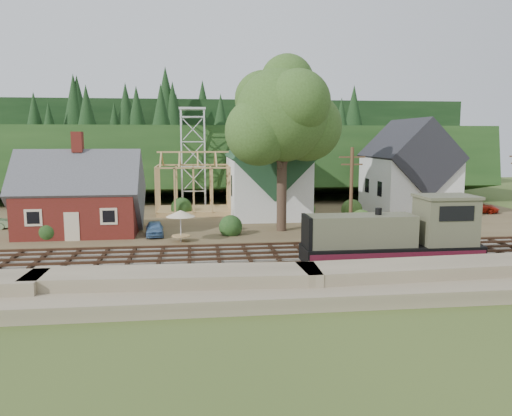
{
  "coord_description": "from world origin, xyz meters",
  "views": [
    {
      "loc": [
        -5.85,
        -34.58,
        8.75
      ],
      "look_at": [
        -0.85,
        6.0,
        3.0
      ],
      "focal_mm": 35.0,
      "sensor_mm": 36.0,
      "label": 1
    }
  ],
  "objects": [
    {
      "name": "embankment",
      "position": [
        0.0,
        -8.5,
        0.0
      ],
      "size": [
        64.0,
        5.0,
        1.6
      ],
      "primitive_type": "cube",
      "color": "#7F7259",
      "rests_on": "ground"
    },
    {
      "name": "patio_set",
      "position": [
        -7.06,
        6.09,
        2.53
      ],
      "size": [
        2.35,
        2.35,
        2.62
      ],
      "color": "silver",
      "rests_on": "village_flat"
    },
    {
      "name": "farmhouse",
      "position": [
        18.0,
        19.0,
        4.87
      ],
      "size": [
        8.4,
        10.8,
        10.6
      ],
      "color": "silver",
      "rests_on": "village_flat"
    },
    {
      "name": "car_red",
      "position": [
        26.31,
        18.34,
        0.91
      ],
      "size": [
        4.82,
        4.01,
        1.22
      ],
      "primitive_type": "imported",
      "rotation": [
        0.0,
        0.0,
        1.03
      ],
      "color": "#AE1D0D",
      "rests_on": "village_flat"
    },
    {
      "name": "lattice_tower",
      "position": [
        -6.0,
        28.0,
        10.03
      ],
      "size": [
        3.2,
        3.2,
        12.12
      ],
      "color": "silver",
      "rests_on": "village_flat"
    },
    {
      "name": "car_blue",
      "position": [
        -9.4,
        8.9,
        0.93
      ],
      "size": [
        1.8,
        3.82,
        1.26
      ],
      "primitive_type": "imported",
      "rotation": [
        0.0,
        0.0,
        0.08
      ],
      "color": "#4F7AAA",
      "rests_on": "village_flat"
    },
    {
      "name": "telegraph_pole_near",
      "position": [
        7.0,
        5.2,
        4.25
      ],
      "size": [
        2.2,
        0.28,
        8.0
      ],
      "color": "#4C331E",
      "rests_on": "ground"
    },
    {
      "name": "depot",
      "position": [
        -16.0,
        11.0,
        3.21
      ],
      "size": [
        10.8,
        7.41,
        9.0
      ],
      "color": "#561D13",
      "rests_on": "village_flat"
    },
    {
      "name": "village_flat",
      "position": [
        0.0,
        18.0,
        0.15
      ],
      "size": [
        64.0,
        26.0,
        0.3
      ],
      "primitive_type": "cube",
      "color": "brown",
      "rests_on": "ground"
    },
    {
      "name": "locomotive",
      "position": [
        7.71,
        -3.0,
        2.11
      ],
      "size": [
        11.9,
        2.98,
        4.76
      ],
      "color": "black",
      "rests_on": "railroad_bed"
    },
    {
      "name": "timber_frame",
      "position": [
        -6.0,
        22.0,
        3.27
      ],
      "size": [
        8.2,
        6.2,
        6.99
      ],
      "color": "tan",
      "rests_on": "village_flat"
    },
    {
      "name": "railroad_bed",
      "position": [
        0.0,
        0.0,
        0.08
      ],
      "size": [
        64.0,
        11.0,
        0.16
      ],
      "primitive_type": "cube",
      "color": "#726B5B",
      "rests_on": "ground"
    },
    {
      "name": "church",
      "position": [
        2.0,
        19.68,
        5.18
      ],
      "size": [
        8.4,
        15.17,
        13.0
      ],
      "color": "silver",
      "rests_on": "village_flat"
    },
    {
      "name": "big_tree",
      "position": [
        2.17,
        10.08,
        10.22
      ],
      "size": [
        10.9,
        8.4,
        14.7
      ],
      "color": "#38281E",
      "rests_on": "village_flat"
    },
    {
      "name": "ground",
      "position": [
        0.0,
        0.0,
        0.0
      ],
      "size": [
        140.0,
        140.0,
        0.0
      ],
      "primitive_type": "plane",
      "color": "#384C1E",
      "rests_on": "ground"
    },
    {
      "name": "ridge",
      "position": [
        0.0,
        58.0,
        0.0
      ],
      "size": [
        80.0,
        20.0,
        12.0
      ],
      "primitive_type": "cube",
      "color": "black",
      "rests_on": "ground"
    },
    {
      "name": "hillside",
      "position": [
        0.0,
        42.0,
        0.0
      ],
      "size": [
        70.0,
        28.96,
        12.74
      ],
      "primitive_type": "cube",
      "rotation": [
        -0.17,
        0.0,
        0.0
      ],
      "color": "#1E3F19",
      "rests_on": "ground"
    }
  ]
}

